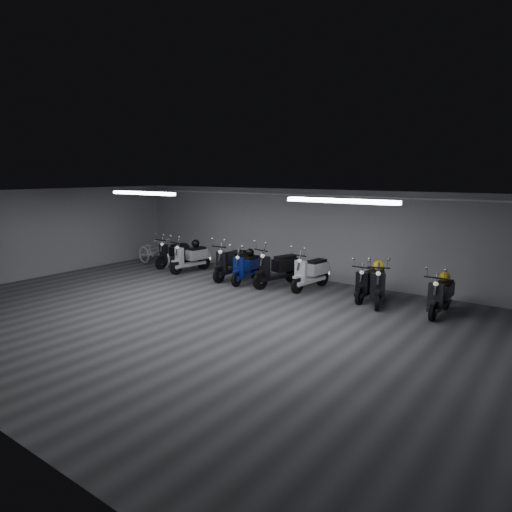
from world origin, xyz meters
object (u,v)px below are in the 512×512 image
Objects in this scene: scooter_6 at (311,267)px; helmet_1 at (445,277)px; scooter_5 at (277,263)px; bicycle at (154,249)px; helmet_0 at (379,266)px; scooter_8 at (378,279)px; scooter_7 at (369,278)px; helmet_3 at (196,243)px; scooter_3 at (231,258)px; helmet_2 at (250,253)px; scooter_2 at (190,253)px; scooter_9 at (441,289)px; scooter_0 at (173,249)px; scooter_4 at (246,263)px.

helmet_1 is at bearing 6.26° from scooter_6.
helmet_1 is (4.63, 0.19, 0.17)m from scooter_5.
scooter_5 is 5.24m from bicycle.
helmet_1 is (1.63, -0.02, -0.07)m from helmet_0.
helmet_1 is at bearing 17.51° from scooter_5.
scooter_8 is (3.09, -0.03, -0.05)m from scooter_5.
scooter_7 is at bearing -179.68° from helmet_1.
scooter_8 is 6.43× the size of helmet_3.
bicycle is (-6.22, -0.34, -0.05)m from scooter_6.
scooter_3 is 7.42× the size of helmet_2.
scooter_5 reaches higher than helmet_2.
scooter_9 is at bearing 7.98° from scooter_2.
scooter_3 is 0.98× the size of scooter_5.
scooter_6 is 3.64m from helmet_1.
scooter_8 is 7.61× the size of helmet_1.
scooter_7 is 0.97× the size of scooter_9.
scooter_6 is 2.02m from helmet_2.
scooter_3 is 6.30m from helmet_1.
scooter_5 is at bearing 9.40° from scooter_2.
helmet_3 is at bearing 177.73° from helmet_2.
scooter_2 and scooter_8 have the same top height.
scooter_2 is at bearing -97.47° from helmet_3.
scooter_7 is at bearing 10.17° from scooter_2.
scooter_7 is (2.75, 0.18, -0.11)m from scooter_5.
scooter_0 is 0.92× the size of scooter_3.
helmet_0 is (8.23, 0.32, 0.33)m from bicycle.
scooter_4 is 5.63m from helmet_1.
scooter_6 is 3.65m from scooter_9.
helmet_2 is at bearing -167.48° from scooter_6.
scooter_2 reaches higher than helmet_3.
scooter_2 is at bearing -82.87° from bicycle.
scooter_2 is 8.06m from helmet_1.
scooter_6 is at bearing 28.21° from scooter_5.
scooter_4 is at bearing -177.77° from scooter_9.
scooter_4 is at bearing -10.56° from scooter_3.
scooter_9 is (9.16, -0.21, -0.02)m from scooter_0.
scooter_9 is 6.65× the size of helmet_2.
scooter_3 is 1.10× the size of scooter_4.
helmet_3 is at bearing 0.45° from scooter_0.
scooter_0 is at bearing -179.98° from scooter_7.
scooter_4 is 6.16× the size of helmet_0.
scooter_2 is 7.06× the size of helmet_2.
scooter_9 is at bearing -21.69° from scooter_8.
scooter_5 reaches higher than scooter_4.
scooter_8 is 6.49m from helmet_3.
scooter_9 is (8.05, 0.07, -0.04)m from scooter_2.
scooter_3 is 1.77m from helmet_3.
scooter_5 is at bearing -81.58° from bicycle.
helmet_3 is (-6.15, -0.05, 0.35)m from scooter_7.
scooter_3 is 6.28m from scooter_9.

